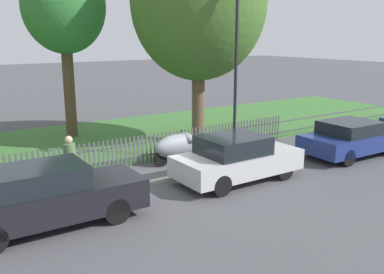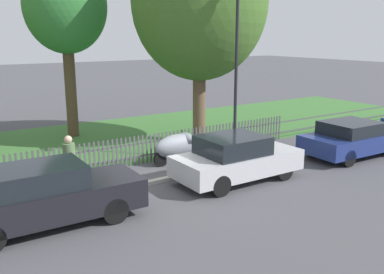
{
  "view_description": "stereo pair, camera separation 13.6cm",
  "coord_description": "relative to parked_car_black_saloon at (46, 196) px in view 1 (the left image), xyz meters",
  "views": [
    {
      "loc": [
        -6.88,
        -10.83,
        4.44
      ],
      "look_at": [
        0.91,
        0.75,
        1.1
      ],
      "focal_mm": 40.0,
      "sensor_mm": 36.0,
      "label": 1
    },
    {
      "loc": [
        -6.77,
        -10.91,
        4.44
      ],
      "look_at": [
        0.91,
        0.75,
        1.1
      ],
      "focal_mm": 40.0,
      "sensor_mm": 36.0,
      "label": 2
    }
  ],
  "objects": [
    {
      "name": "parked_car_navy_estate",
      "position": [
        5.81,
        0.07,
        -0.04
      ],
      "size": [
        4.04,
        1.8,
        1.45
      ],
      "rotation": [
        0.0,
        0.0,
        0.0
      ],
      "color": "#BCBCC1",
      "rests_on": "ground"
    },
    {
      "name": "parked_car_red_compact",
      "position": [
        11.24,
        -0.13,
        -0.08
      ],
      "size": [
        4.17,
        1.96,
        1.33
      ],
      "rotation": [
        0.0,
        0.0,
        -0.03
      ],
      "color": "navy",
      "rests_on": "ground"
    },
    {
      "name": "covered_motorcycle",
      "position": [
        5.31,
        2.7,
        -0.13
      ],
      "size": [
        1.88,
        0.86,
        1.05
      ],
      "rotation": [
        0.0,
        0.0,
        0.05
      ],
      "color": "black",
      "rests_on": "ground"
    },
    {
      "name": "tree_far_left",
      "position": [
        7.74,
        4.93,
        4.95
      ],
      "size": [
        5.46,
        5.46,
        8.88
      ],
      "color": "brown",
      "rests_on": "ground"
    },
    {
      "name": "kerb_stone",
      "position": [
        4.47,
        1.23,
        -0.71
      ],
      "size": [
        36.55,
        0.2,
        0.12
      ],
      "primitive_type": "cube",
      "color": "#B2ADA3",
      "rests_on": "ground"
    },
    {
      "name": "parked_car_black_saloon",
      "position": [
        0.0,
        0.0,
        0.0
      ],
      "size": [
        4.5,
        1.71,
        1.52
      ],
      "rotation": [
        0.0,
        0.0,
        -0.02
      ],
      "color": "black",
      "rests_on": "ground"
    },
    {
      "name": "grass_strip",
      "position": [
        4.47,
        7.38,
        -0.76
      ],
      "size": [
        36.55,
        8.2,
        0.01
      ],
      "primitive_type": "cube",
      "color": "#3D7033",
      "rests_on": "ground"
    },
    {
      "name": "pedestrian_near_fence",
      "position": [
        1.2,
        1.87,
        0.19
      ],
      "size": [
        0.48,
        0.48,
        1.69
      ],
      "rotation": [
        0.0,
        0.0,
        4.0
      ],
      "color": "#7F6B51",
      "rests_on": "ground"
    },
    {
      "name": "tree_mid_park",
      "position": [
        3.56,
        8.86,
        4.81
      ],
      "size": [
        3.5,
        3.5,
        7.67
      ],
      "color": "brown",
      "rests_on": "ground"
    },
    {
      "name": "park_fence",
      "position": [
        4.47,
        3.3,
        -0.25
      ],
      "size": [
        36.55,
        0.05,
        1.04
      ],
      "color": "#4C4C51",
      "rests_on": "ground"
    },
    {
      "name": "street_lamp",
      "position": [
        7.18,
        1.75,
        3.12
      ],
      "size": [
        0.2,
        0.79,
        6.27
      ],
      "color": "black",
      "rests_on": "ground"
    },
    {
      "name": "ground_plane",
      "position": [
        4.47,
        1.13,
        -0.77
      ],
      "size": [
        120.0,
        120.0,
        0.0
      ],
      "primitive_type": "plane",
      "color": "#4C4C51"
    }
  ]
}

